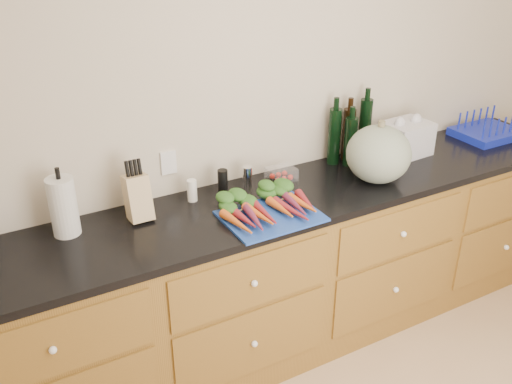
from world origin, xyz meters
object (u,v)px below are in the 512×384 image
carrots (266,206)px  squash (379,154)px  dish_rack (487,131)px  paper_towel (63,207)px  cutting_board (271,216)px  knife_block (138,198)px  tomato_box (281,174)px

carrots → squash: bearing=1.8°
dish_rack → paper_towel: bearing=178.3°
cutting_board → dish_rack: (1.75, 0.24, 0.03)m
cutting_board → squash: 0.72m
knife_block → dish_rack: knife_block is taller
cutting_board → knife_block: size_ratio=2.09×
squash → dish_rack: bearing=9.1°
squash → paper_towel: 1.60m
paper_towel → dish_rack: size_ratio=0.70×
tomato_box → dish_rack: dish_rack is taller
cutting_board → tomato_box: (0.26, 0.33, 0.03)m
paper_towel → knife_block: paper_towel is taller
carrots → paper_towel: bearing=163.0°
paper_towel → tomato_box: (1.14, 0.01, -0.10)m
paper_towel → carrots: bearing=-17.0°
paper_towel → knife_block: bearing=-3.4°
tomato_box → dish_rack: (1.49, -0.09, 0.00)m
carrots → tomato_box: bearing=47.2°
knife_block → squash: bearing=-10.3°
paper_towel → tomato_box: bearing=0.5°
squash → knife_block: bearing=169.7°
cutting_board → carrots: (0.00, 0.05, 0.03)m
knife_block → paper_towel: bearing=176.6°
squash → knife_block: squash is taller
squash → dish_rack: (1.04, 0.17, -0.12)m
cutting_board → squash: (0.70, 0.07, 0.15)m
cutting_board → dish_rack: dish_rack is taller
carrots → squash: squash is taller
carrots → tomato_box: size_ratio=3.08×
cutting_board → dish_rack: size_ratio=1.16×
carrots → paper_towel: (-0.88, 0.27, 0.10)m
paper_towel → knife_block: (0.33, -0.02, -0.03)m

